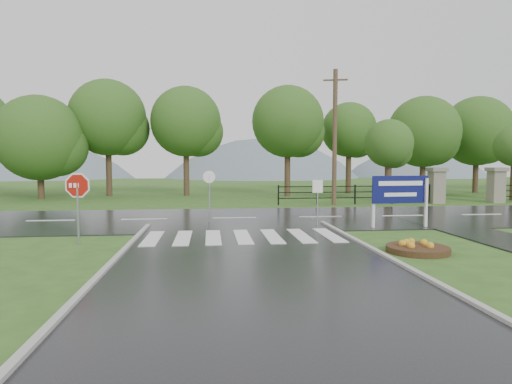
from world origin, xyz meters
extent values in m
plane|color=#30591D|center=(0.00, 0.00, 0.00)|extent=(120.00, 120.00, 0.00)
cube|color=black|center=(0.00, 10.00, 0.00)|extent=(90.00, 8.00, 0.04)
cube|color=#28282A|center=(8.50, 4.00, 0.00)|extent=(2.20, 11.00, 0.04)
cube|color=silver|center=(-3.00, 5.00, 0.06)|extent=(0.50, 2.80, 0.02)
cube|color=silver|center=(-2.00, 5.00, 0.06)|extent=(0.50, 2.80, 0.02)
cube|color=silver|center=(-1.00, 5.00, 0.06)|extent=(0.50, 2.80, 0.02)
cube|color=silver|center=(0.00, 5.00, 0.06)|extent=(0.50, 2.80, 0.02)
cube|color=silver|center=(1.00, 5.00, 0.06)|extent=(0.50, 2.80, 0.02)
cube|color=silver|center=(2.00, 5.00, 0.06)|extent=(0.50, 2.80, 0.02)
cube|color=silver|center=(3.00, 5.00, 0.06)|extent=(0.50, 2.80, 0.02)
cube|color=#A3A39B|center=(-3.55, -4.00, 0.00)|extent=(0.15, 24.00, 0.12)
cube|color=gray|center=(13.00, 16.00, 1.00)|extent=(0.80, 0.80, 2.00)
cube|color=#6B6659|center=(13.00, 16.00, 2.12)|extent=(1.00, 1.00, 0.24)
cube|color=gray|center=(17.00, 16.00, 1.00)|extent=(0.80, 0.80, 2.00)
cube|color=#6B6659|center=(17.00, 16.00, 2.12)|extent=(1.00, 1.00, 0.24)
cube|color=black|center=(7.75, 16.00, 0.40)|extent=(9.50, 0.05, 0.05)
cube|color=black|center=(7.75, 16.00, 0.75)|extent=(9.50, 0.05, 0.05)
cube|color=black|center=(7.75, 16.00, 1.10)|extent=(9.50, 0.05, 0.05)
cube|color=black|center=(3.00, 16.00, 0.60)|extent=(0.08, 0.08, 1.20)
cube|color=black|center=(12.50, 16.00, 0.60)|extent=(0.08, 0.08, 1.20)
cube|color=black|center=(17.50, 16.00, 0.60)|extent=(0.08, 0.08, 1.20)
sphere|color=slate|center=(-28.00, 65.00, -14.40)|extent=(40.00, 40.00, 40.00)
sphere|color=slate|center=(8.00, 65.00, -17.28)|extent=(48.00, 48.00, 48.00)
sphere|color=slate|center=(36.00, 65.00, -12.96)|extent=(36.00, 36.00, 36.00)
cube|color=#939399|center=(-5.16, 4.36, 0.89)|extent=(0.05, 0.05, 1.77)
cylinder|color=white|center=(-5.16, 4.37, 1.86)|extent=(1.06, 0.16, 1.07)
cylinder|color=#A9140B|center=(-5.16, 4.36, 1.86)|extent=(0.92, 0.15, 0.93)
cube|color=silver|center=(5.20, 6.60, 0.98)|extent=(0.11, 0.11, 1.95)
cube|color=silver|center=(7.35, 6.60, 0.98)|extent=(0.11, 0.11, 1.95)
cube|color=#0C0F4E|center=(6.28, 6.60, 1.51)|extent=(2.34, 0.24, 1.07)
cube|color=white|center=(6.28, 6.57, 1.76)|extent=(1.85, 0.16, 0.18)
cube|color=white|center=(6.28, 6.57, 1.32)|extent=(1.36, 0.12, 0.15)
cylinder|color=#332111|center=(4.80, 2.21, 0.09)|extent=(1.76, 1.76, 0.18)
cube|color=#939399|center=(3.18, 7.37, 0.87)|extent=(0.04, 0.04, 1.75)
cube|color=white|center=(3.18, 7.35, 1.61)|extent=(0.41, 0.03, 0.51)
cylinder|color=#939399|center=(-1.13, 8.81, 1.03)|extent=(0.06, 0.06, 2.06)
cylinder|color=white|center=(-1.13, 8.79, 1.96)|extent=(0.52, 0.03, 0.52)
cylinder|color=#473523|center=(6.28, 15.50, 4.01)|extent=(0.27, 0.27, 8.01)
cube|color=brown|center=(6.28, 15.50, 7.39)|extent=(1.40, 0.47, 0.09)
cylinder|color=#3D2B1C|center=(10.49, 17.50, 1.58)|extent=(0.41, 0.41, 3.17)
sphere|color=#29531A|center=(10.49, 17.50, 3.80)|extent=(3.11, 3.11, 3.11)
camera|label=1|loc=(-1.11, -9.29, 2.58)|focal=30.00mm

